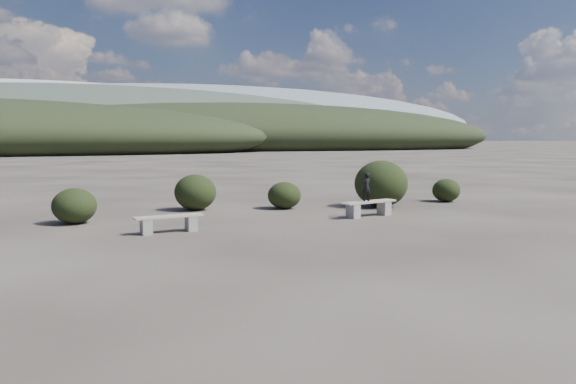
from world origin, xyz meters
name	(u,v)px	position (x,y,z in m)	size (l,w,h in m)	color
ground	(333,274)	(0.00, 0.00, 0.00)	(1200.00, 1200.00, 0.00)	#2A2520
bench_left	(169,222)	(-1.91, 5.38, 0.26)	(1.76, 0.59, 0.43)	gray
bench_right	(369,207)	(4.16, 6.13, 0.29)	(1.94, 0.84, 0.48)	gray
seated_person	(366,187)	(4.05, 6.10, 0.90)	(0.31, 0.20, 0.85)	black
shrub_a	(74,206)	(-4.09, 7.84, 0.49)	(1.20, 1.20, 0.98)	black
shrub_b	(195,192)	(-0.37, 9.57, 0.59)	(1.37, 1.37, 1.17)	black
shrub_c	(284,195)	(2.49, 8.87, 0.45)	(1.12, 1.12, 0.90)	black
shrub_d	(381,184)	(5.77, 8.15, 0.80)	(1.82, 1.82, 1.60)	black
shrub_e	(446,190)	(8.85, 8.65, 0.43)	(1.03, 1.03, 0.86)	black
mountain_ridges	(63,124)	(-7.48, 339.06, 10.84)	(500.00, 400.00, 56.00)	black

